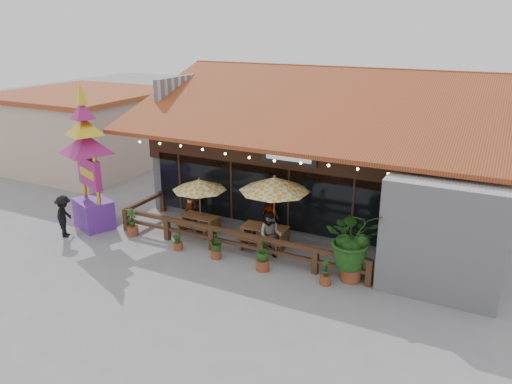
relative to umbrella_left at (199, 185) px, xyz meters
The scene contains 19 objects.
ground 4.30m from the umbrella_left, 10.49° to the right, with size 100.00×100.00×0.00m, color gray.
restaurant_building 7.15m from the umbrella_left, 55.81° to the left, with size 15.50×14.73×6.09m.
patio_railing 2.24m from the umbrella_left, 32.57° to the right, with size 10.00×2.60×0.92m.
neighbor_building 12.43m from the umbrella_left, 154.74° to the left, with size 8.40×8.40×4.22m.
umbrella_left is the anchor object (origin of this frame).
umbrella_right 3.17m from the umbrella_left, ahead, with size 3.33×3.33×2.76m.
picnic_table_left 1.50m from the umbrella_left, 139.75° to the right, with size 1.48×1.29×0.70m.
picnic_table_right 3.20m from the umbrella_left, ahead, with size 1.79×1.58×0.81m.
thai_sign_tower 4.60m from the umbrella_left, 159.77° to the right, with size 3.03×3.03×6.26m.
tropical_plant 6.58m from the umbrella_left, ahead, with size 2.27×2.14×2.48m.
diner_a 1.65m from the umbrella_left, 144.76° to the left, with size 0.57×0.38×1.58m, color #3D2013.
diner_b 3.68m from the umbrella_left, 12.87° to the right, with size 0.83×0.65×1.71m, color #3D2013.
diner_c 3.03m from the umbrella_left, 20.05° to the left, with size 0.90×0.37×1.53m, color #3D2013.
pedestrian 5.33m from the umbrella_left, 148.32° to the right, with size 1.07×0.62×1.66m, color black.
planter_a 3.06m from the umbrella_left, 146.05° to the right, with size 0.46×0.44×1.09m.
planter_b 2.36m from the umbrella_left, 85.34° to the right, with size 0.35×0.35×0.86m.
planter_c 2.85m from the umbrella_left, 44.42° to the right, with size 0.73×0.72×0.92m.
planter_d 4.28m from the umbrella_left, 26.28° to the right, with size 0.59×0.59×1.11m.
planter_e 6.26m from the umbrella_left, 16.52° to the right, with size 0.37×0.39×0.92m.
Camera 1 is at (6.47, -14.57, 7.94)m, focal length 35.00 mm.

